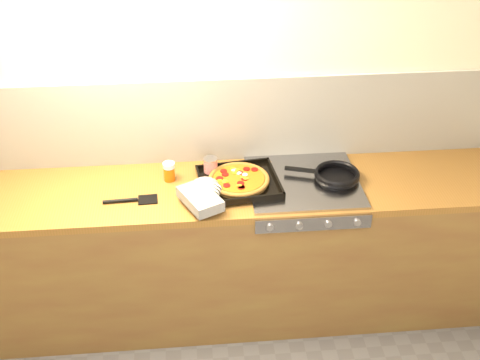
{
  "coord_description": "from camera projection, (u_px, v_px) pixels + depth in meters",
  "views": [
    {
      "loc": [
        -0.14,
        -1.6,
        2.71
      ],
      "look_at": [
        0.1,
        1.08,
        0.95
      ],
      "focal_mm": 45.0,
      "sensor_mm": 36.0,
      "label": 1
    }
  ],
  "objects": [
    {
      "name": "pizza_on_tray",
      "position": [
        228.0,
        184.0,
        3.19
      ],
      "size": [
        0.57,
        0.53,
        0.07
      ],
      "color": "black",
      "rests_on": "stovetop"
    },
    {
      "name": "black_spatula",
      "position": [
        132.0,
        200.0,
        3.13
      ],
      "size": [
        0.28,
        0.09,
        0.02
      ],
      "color": "black",
      "rests_on": "counter_run"
    },
    {
      "name": "wooden_spoon",
      "position": [
        252.0,
        165.0,
        3.42
      ],
      "size": [
        0.3,
        0.09,
        0.02
      ],
      "color": "#A77B47",
      "rests_on": "counter_run"
    },
    {
      "name": "stovetop",
      "position": [
        303.0,
        182.0,
        3.28
      ],
      "size": [
        0.6,
        0.56,
        0.02
      ],
      "primitive_type": "cube",
      "color": "#949499",
      "rests_on": "counter_run"
    },
    {
      "name": "juice_glass",
      "position": [
        169.0,
        171.0,
        3.28
      ],
      "size": [
        0.08,
        0.08,
        0.11
      ],
      "color": "#D4580C",
      "rests_on": "counter_run"
    },
    {
      "name": "counter_run",
      "position": [
        223.0,
        251.0,
        3.5
      ],
      "size": [
        3.2,
        0.62,
        0.9
      ],
      "color": "brown",
      "rests_on": "ground"
    },
    {
      "name": "room_shell",
      "position": [
        217.0,
        121.0,
        3.35
      ],
      "size": [
        3.2,
        3.2,
        3.2
      ],
      "color": "white",
      "rests_on": "ground"
    },
    {
      "name": "tomato_can",
      "position": [
        211.0,
        167.0,
        3.31
      ],
      "size": [
        0.09,
        0.09,
        0.11
      ],
      "color": "maroon",
      "rests_on": "counter_run"
    },
    {
      "name": "frying_pan",
      "position": [
        336.0,
        175.0,
        3.28
      ],
      "size": [
        0.43,
        0.31,
        0.04
      ],
      "color": "black",
      "rests_on": "stovetop"
    }
  ]
}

